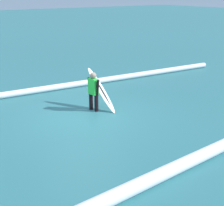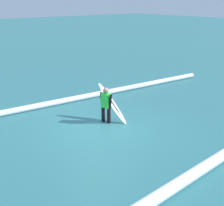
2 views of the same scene
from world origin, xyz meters
TOP-DOWN VIEW (x-y plane):
  - ground_plane at (0.00, 0.00)m, footprint 124.64×124.64m
  - surfer at (-0.65, -0.33)m, footprint 0.26×0.57m
  - surfboard at (-1.01, -0.39)m, footprint 0.44×1.50m

SIDE VIEW (x-z plane):
  - ground_plane at x=0.00m, z-range 0.00..0.00m
  - surfboard at x=-1.01m, z-range -0.02..1.35m
  - surfer at x=-0.65m, z-range 0.07..1.43m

